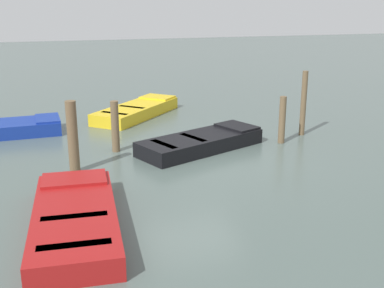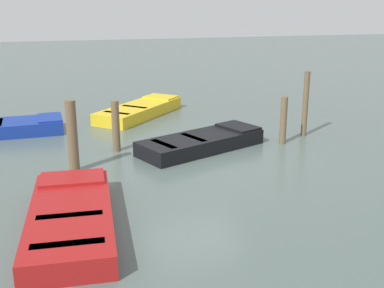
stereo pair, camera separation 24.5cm
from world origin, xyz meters
TOP-DOWN VIEW (x-y plane):
  - ground_plane at (0.00, 0.00)m, footprint 80.00×80.00m
  - rowboat_black at (0.56, -0.44)m, footprint 2.56×3.79m
  - rowboat_yellow at (4.98, 0.51)m, footprint 3.67×3.54m
  - rowboat_red at (-3.36, 3.22)m, footprint 3.85×1.69m
  - rowboat_blue at (3.69, 4.78)m, footprint 1.47×3.27m
  - mooring_piling_far_left at (-0.29, 3.02)m, footprint 0.25×0.25m
  - mooring_piling_near_right at (0.49, -2.84)m, footprint 0.19×0.19m
  - mooring_piling_far_right at (1.07, 1.83)m, footprint 0.21×0.21m
  - mooring_piling_mid_left at (1.08, -3.83)m, footprint 0.17×0.17m

SIDE VIEW (x-z plane):
  - ground_plane at x=0.00m, z-range 0.00..0.00m
  - rowboat_yellow at x=4.98m, z-range -0.01..0.45m
  - rowboat_red at x=-3.36m, z-range -0.01..0.45m
  - rowboat_black at x=0.56m, z-range -0.01..0.45m
  - rowboat_blue at x=3.69m, z-range -0.01..0.45m
  - mooring_piling_near_right at x=0.49m, z-range 0.00..1.35m
  - mooring_piling_far_right at x=1.07m, z-range 0.00..1.39m
  - mooring_piling_far_left at x=-0.29m, z-range 0.00..1.73m
  - mooring_piling_mid_left at x=1.08m, z-range 0.00..1.95m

